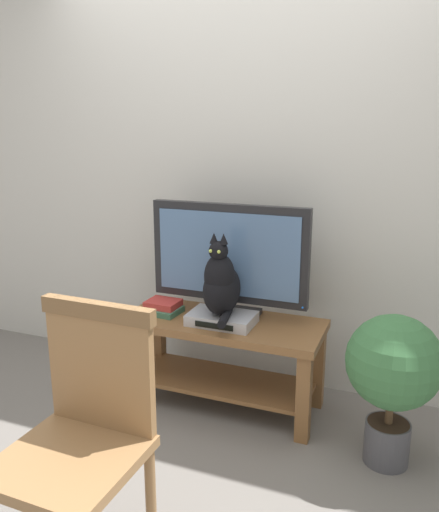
# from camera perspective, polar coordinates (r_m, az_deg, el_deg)

# --- Properties ---
(ground_plane) EXTENTS (12.00, 12.00, 0.00)m
(ground_plane) POSITION_cam_1_polar(r_m,az_deg,el_deg) (2.72, -4.28, -21.13)
(ground_plane) COLOR slate
(back_wall) EXTENTS (7.00, 0.12, 2.80)m
(back_wall) POSITION_cam_1_polar(r_m,az_deg,el_deg) (3.16, 3.32, 11.06)
(back_wall) COLOR beige
(back_wall) RESTS_ON ground
(tv_stand) EXTENTS (1.12, 0.47, 0.52)m
(tv_stand) POSITION_cam_1_polar(r_m,az_deg,el_deg) (2.97, 0.36, -9.95)
(tv_stand) COLOR brown
(tv_stand) RESTS_ON ground
(tv) EXTENTS (0.91, 0.20, 0.64)m
(tv) POSITION_cam_1_polar(r_m,az_deg,el_deg) (2.88, 1.02, -0.17)
(tv) COLOR black
(tv) RESTS_ON tv_stand
(media_box) EXTENTS (0.36, 0.23, 0.06)m
(media_box) POSITION_cam_1_polar(r_m,az_deg,el_deg) (2.85, 0.25, -6.90)
(media_box) COLOR #ADADB2
(media_box) RESTS_ON tv_stand
(cat) EXTENTS (0.19, 0.35, 0.46)m
(cat) POSITION_cam_1_polar(r_m,az_deg,el_deg) (2.77, 0.17, -3.08)
(cat) COLOR black
(cat) RESTS_ON media_box
(wooden_chair) EXTENTS (0.46, 0.46, 0.97)m
(wooden_chair) POSITION_cam_1_polar(r_m,az_deg,el_deg) (1.96, -14.74, -17.40)
(wooden_chair) COLOR olive
(wooden_chair) RESTS_ON ground
(book_stack) EXTENTS (0.22, 0.18, 0.07)m
(book_stack) POSITION_cam_1_polar(r_m,az_deg,el_deg) (3.03, -6.30, -5.60)
(book_stack) COLOR #38664C
(book_stack) RESTS_ON tv_stand
(potted_plant) EXTENTS (0.44, 0.44, 0.74)m
(potted_plant) POSITION_cam_1_polar(r_m,az_deg,el_deg) (2.56, 18.56, -11.86)
(potted_plant) COLOR #47474C
(potted_plant) RESTS_ON ground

